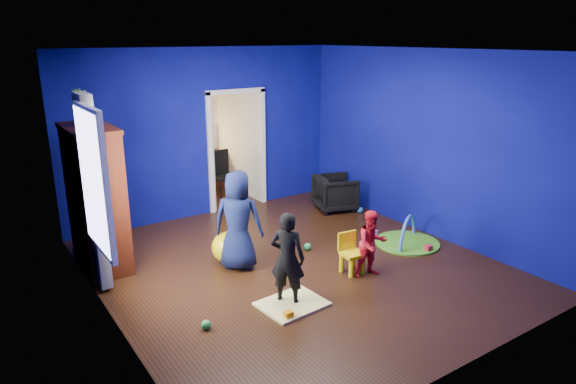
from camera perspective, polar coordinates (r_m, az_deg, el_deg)
floor at (r=7.20m, az=0.84°, el=-8.28°), size 5.00×5.50×0.01m
ceiling at (r=6.52m, az=0.96°, el=15.44°), size 5.00×5.50×0.01m
wall_back at (r=9.06m, az=-9.16°, el=6.45°), size 5.00×0.02×2.90m
wall_front at (r=4.82m, az=19.95°, el=-3.80°), size 5.00×0.02×2.90m
wall_left at (r=5.72m, az=-20.14°, el=-0.61°), size 0.02×5.50×2.90m
wall_right at (r=8.36m, az=15.16°, el=5.20°), size 0.02×5.50×2.90m
alcove at (r=10.12m, az=-8.13°, el=6.44°), size 1.00×1.75×2.50m
armchair at (r=9.42m, az=5.32°, el=-0.10°), size 0.87×0.86×0.64m
child_black at (r=6.07m, az=-0.06°, el=-7.37°), size 0.48×0.49×1.14m
child_navy at (r=6.96m, az=-5.58°, el=-3.16°), size 0.79×0.78×1.38m
toddler_red at (r=6.87m, az=9.28°, el=-5.69°), size 0.50×0.43×0.91m
vase at (r=6.83m, az=-20.88°, el=7.35°), size 0.25×0.25×0.20m
potted_plant at (r=7.32m, az=-21.98°, el=8.82°), size 0.34×0.34×0.46m
tv_armoire at (r=7.35m, az=-20.56°, el=-0.68°), size 0.58×1.14×1.96m
crt_tv at (r=7.35m, az=-20.29°, el=-0.33°), size 0.46×0.70×0.54m
yellow_blanket at (r=6.25m, az=0.46°, el=-12.34°), size 0.79×0.66×0.03m
hopper_ball at (r=7.32m, az=-6.76°, el=-6.11°), size 0.44×0.44×0.44m
kid_chair at (r=6.99m, az=7.18°, el=-6.99°), size 0.31×0.31×0.50m
play_mat at (r=8.16m, az=13.09°, el=-5.51°), size 0.98×0.98×0.03m
toy_arch at (r=8.16m, az=13.09°, el=-5.46°), size 0.79×0.47×0.87m
window_left at (r=6.02m, az=-20.93°, el=1.16°), size 0.03×0.95×1.55m
curtain at (r=6.64m, az=-20.84°, el=-0.10°), size 0.14×0.42×2.40m
doorway at (r=9.40m, az=-5.72°, el=4.47°), size 1.16×0.10×2.10m
study_desk at (r=10.87m, az=-9.42°, el=2.39°), size 0.88×0.44×0.75m
desk_monitor at (r=10.85m, az=-9.83°, el=5.46°), size 0.40×0.05×0.32m
desk_lamp at (r=10.69m, az=-11.06°, el=5.11°), size 0.14×0.14×0.14m
folding_chair at (r=10.01m, az=-7.13°, el=1.73°), size 0.40×0.40×0.92m
book_shelf at (r=10.68m, az=-10.10°, el=11.08°), size 0.88×0.24×0.04m
toy_0 at (r=7.93m, az=15.34°, el=-6.08°), size 0.10×0.08×0.10m
toy_1 at (r=9.38m, az=8.01°, el=-1.97°), size 0.11×0.11×0.11m
toy_2 at (r=5.96m, az=0.04°, el=-13.54°), size 0.10×0.08×0.10m
toy_3 at (r=7.72m, az=2.18°, el=-6.05°), size 0.11×0.11×0.11m
toy_4 at (r=8.33m, az=9.55°, el=-4.55°), size 0.10×0.08×0.10m
toy_5 at (r=5.85m, az=-9.09°, el=-14.33°), size 0.11×0.11×0.11m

